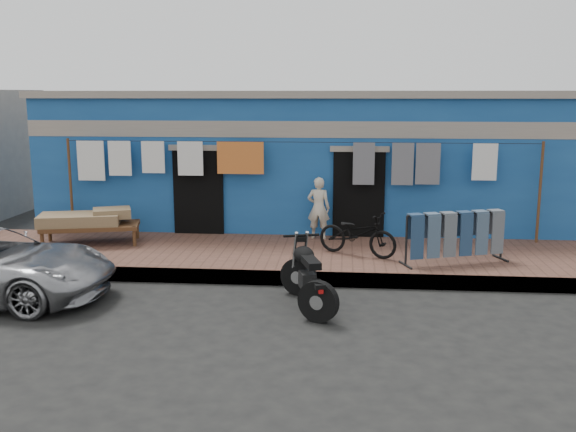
% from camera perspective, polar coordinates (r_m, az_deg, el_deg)
% --- Properties ---
extents(ground, '(80.00, 80.00, 0.00)m').
position_cam_1_polar(ground, '(9.82, -1.07, -8.81)').
color(ground, black).
rests_on(ground, ground).
extents(sidewalk, '(28.00, 3.00, 0.25)m').
position_cam_1_polar(sidewalk, '(12.65, 0.41, -3.72)').
color(sidewalk, brown).
rests_on(sidewalk, ground).
extents(curb, '(28.00, 0.10, 0.25)m').
position_cam_1_polar(curb, '(11.25, -0.21, -5.56)').
color(curb, gray).
rests_on(curb, ground).
extents(building, '(12.20, 5.20, 3.36)m').
position_cam_1_polar(building, '(16.30, 1.59, 5.14)').
color(building, navy).
rests_on(building, ground).
extents(clothesline, '(10.06, 0.06, 2.10)m').
position_cam_1_polar(clothesline, '(13.62, -1.41, 4.57)').
color(clothesline, brown).
rests_on(clothesline, sidewalk).
extents(seated_person, '(0.51, 0.37, 1.32)m').
position_cam_1_polar(seated_person, '(13.62, 2.73, 0.72)').
color(seated_person, beige).
rests_on(seated_person, sidewalk).
extents(bicycle, '(1.67, 1.20, 1.03)m').
position_cam_1_polar(bicycle, '(12.29, 6.20, -1.15)').
color(bicycle, black).
rests_on(bicycle, sidewalk).
extents(motorcycle, '(1.51, 1.99, 1.08)m').
position_cam_1_polar(motorcycle, '(10.00, 1.78, -5.21)').
color(motorcycle, black).
rests_on(motorcycle, ground).
extents(charpoy, '(2.47, 1.90, 0.68)m').
position_cam_1_polar(charpoy, '(13.81, -17.11, -0.97)').
color(charpoy, brown).
rests_on(charpoy, sidewalk).
extents(jeans_rack, '(2.29, 1.71, 0.98)m').
position_cam_1_polar(jeans_rack, '(12.07, 14.64, -1.78)').
color(jeans_rack, black).
rests_on(jeans_rack, sidewalk).
extents(litter_a, '(0.20, 0.16, 0.09)m').
position_cam_1_polar(litter_a, '(10.92, 1.08, -6.53)').
color(litter_a, silver).
rests_on(litter_a, ground).
extents(litter_b, '(0.19, 0.19, 0.08)m').
position_cam_1_polar(litter_b, '(10.91, 2.57, -6.59)').
color(litter_b, silver).
rests_on(litter_b, ground).
extents(litter_c, '(0.17, 0.20, 0.07)m').
position_cam_1_polar(litter_c, '(10.92, 1.04, -6.56)').
color(litter_c, silver).
rests_on(litter_c, ground).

